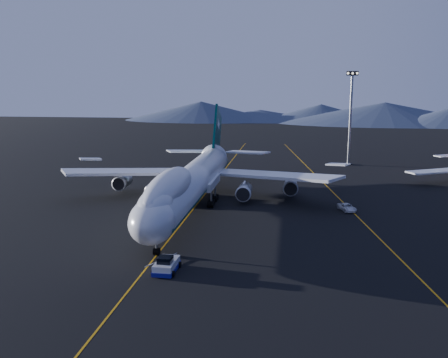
# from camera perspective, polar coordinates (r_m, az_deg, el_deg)

# --- Properties ---
(ground) EXTENTS (500.00, 500.00, 0.00)m
(ground) POSITION_cam_1_polar(r_m,az_deg,el_deg) (98.51, -3.60, -3.52)
(ground) COLOR black
(ground) RESTS_ON ground
(taxiway_line_main) EXTENTS (0.25, 220.00, 0.01)m
(taxiway_line_main) POSITION_cam_1_polar(r_m,az_deg,el_deg) (98.50, -3.60, -3.52)
(taxiway_line_main) COLOR orange
(taxiway_line_main) RESTS_ON ground
(taxiway_line_side) EXTENTS (28.08, 198.09, 0.01)m
(taxiway_line_side) POSITION_cam_1_polar(r_m,az_deg,el_deg) (106.90, 13.49, -2.65)
(taxiway_line_side) COLOR orange
(taxiway_line_side) RESTS_ON ground
(boeing_747) EXTENTS (59.62, 72.43, 19.37)m
(boeing_747) POSITION_cam_1_polar(r_m,az_deg,el_deg) (97.25, -3.63, -0.20)
(boeing_747) COLOR silver
(boeing_747) RESTS_ON ground
(pushback_tug) EXTENTS (3.14, 5.31, 2.28)m
(pushback_tug) POSITION_cam_1_polar(r_m,az_deg,el_deg) (67.42, -6.59, -9.87)
(pushback_tug) COLOR silver
(pushback_tug) RESTS_ON ground
(service_van) EXTENTS (3.79, 5.44, 1.38)m
(service_van) POSITION_cam_1_polar(r_m,az_deg,el_deg) (100.31, 13.87, -3.16)
(service_van) COLOR white
(service_van) RESTS_ON ground
(floodlight_mast) EXTENTS (3.45, 2.59, 27.93)m
(floodlight_mast) POSITION_cam_1_polar(r_m,az_deg,el_deg) (155.00, 14.23, 6.77)
(floodlight_mast) COLOR black
(floodlight_mast) RESTS_ON ground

